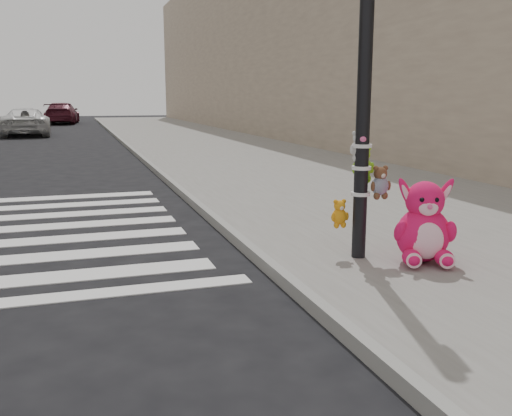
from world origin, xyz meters
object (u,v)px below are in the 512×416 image
object	(u,v)px
car_white_near	(26,122)
red_teddy	(435,250)
pink_bunny	(424,228)
signal_pole	(364,114)

from	to	relation	value
car_white_near	red_teddy	bearing A→B (deg)	101.53
pink_bunny	car_white_near	distance (m)	27.47
pink_bunny	red_teddy	xyz separation A→B (m)	(0.21, 0.07, -0.30)
red_teddy	car_white_near	size ratio (longest dim) A/B	0.04
red_teddy	pink_bunny	bearing A→B (deg)	-162.07
pink_bunny	car_white_near	world-z (taller)	car_white_near
signal_pole	pink_bunny	bearing A→B (deg)	-37.56
signal_pole	pink_bunny	xyz separation A→B (m)	(0.57, -0.44, -1.25)
signal_pole	red_teddy	size ratio (longest dim) A/B	19.06
signal_pole	car_white_near	bearing A→B (deg)	101.54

